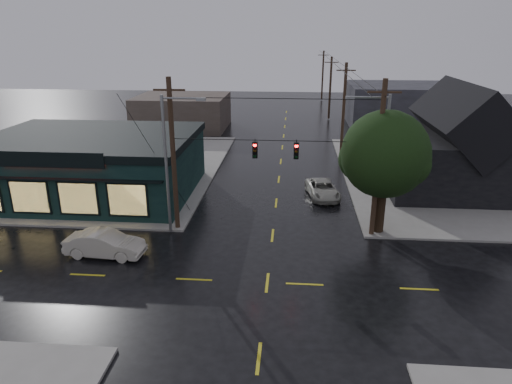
# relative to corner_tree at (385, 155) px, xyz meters

# --- Properties ---
(ground_plane) EXTENTS (160.00, 160.00, 0.00)m
(ground_plane) POSITION_rel_corner_tree_xyz_m (-7.00, -7.00, -5.40)
(ground_plane) COLOR black
(sidewalk_nw) EXTENTS (28.00, 28.00, 0.15)m
(sidewalk_nw) POSITION_rel_corner_tree_xyz_m (-27.00, 13.00, -5.33)
(sidewalk_nw) COLOR gray
(sidewalk_nw) RESTS_ON ground
(sidewalk_ne) EXTENTS (28.00, 28.00, 0.15)m
(sidewalk_ne) POSITION_rel_corner_tree_xyz_m (13.00, 13.00, -5.33)
(sidewalk_ne) COLOR gray
(sidewalk_ne) RESTS_ON ground
(pizza_shop) EXTENTS (16.30, 12.34, 4.90)m
(pizza_shop) POSITION_rel_corner_tree_xyz_m (-22.00, 5.94, -2.84)
(pizza_shop) COLOR black
(pizza_shop) RESTS_ON ground
(ne_building) EXTENTS (12.60, 11.60, 8.75)m
(ne_building) POSITION_rel_corner_tree_xyz_m (8.00, 10.00, -0.93)
(ne_building) COLOR black
(ne_building) RESTS_ON ground
(corner_tree) EXTENTS (5.60, 5.60, 8.09)m
(corner_tree) POSITION_rel_corner_tree_xyz_m (0.00, 0.00, 0.00)
(corner_tree) COLOR black
(corner_tree) RESTS_ON ground
(utility_pole_nw) EXTENTS (2.00, 0.32, 10.15)m
(utility_pole_nw) POSITION_rel_corner_tree_xyz_m (-13.50, -0.50, -5.40)
(utility_pole_nw) COLOR black
(utility_pole_nw) RESTS_ON ground
(utility_pole_ne) EXTENTS (2.00, 0.32, 10.15)m
(utility_pole_ne) POSITION_rel_corner_tree_xyz_m (-0.50, -0.50, -5.40)
(utility_pole_ne) COLOR black
(utility_pole_ne) RESTS_ON ground
(utility_pole_far_a) EXTENTS (2.00, 0.32, 9.65)m
(utility_pole_far_a) POSITION_rel_corner_tree_xyz_m (-0.50, 21.00, -5.40)
(utility_pole_far_a) COLOR black
(utility_pole_far_a) RESTS_ON ground
(utility_pole_far_b) EXTENTS (2.00, 0.32, 9.15)m
(utility_pole_far_b) POSITION_rel_corner_tree_xyz_m (-0.50, 41.00, -5.40)
(utility_pole_far_b) COLOR black
(utility_pole_far_b) RESTS_ON ground
(utility_pole_far_c) EXTENTS (2.00, 0.32, 9.15)m
(utility_pole_far_c) POSITION_rel_corner_tree_xyz_m (-0.50, 61.00, -5.40)
(utility_pole_far_c) COLOR black
(utility_pole_far_c) RESTS_ON ground
(span_signal_assembly) EXTENTS (13.00, 0.48, 1.23)m
(span_signal_assembly) POSITION_rel_corner_tree_xyz_m (-6.90, -0.50, 0.30)
(span_signal_assembly) COLOR black
(span_signal_assembly) RESTS_ON ground
(streetlight_nw) EXTENTS (5.40, 0.30, 9.15)m
(streetlight_nw) POSITION_rel_corner_tree_xyz_m (-13.80, -1.20, -5.40)
(streetlight_nw) COLOR gray
(streetlight_nw) RESTS_ON ground
(streetlight_ne) EXTENTS (5.40, 0.30, 9.15)m
(streetlight_ne) POSITION_rel_corner_tree_xyz_m (0.00, 0.20, -5.40)
(streetlight_ne) COLOR gray
(streetlight_ne) RESTS_ON ground
(bg_building_west) EXTENTS (12.00, 10.00, 4.40)m
(bg_building_west) POSITION_rel_corner_tree_xyz_m (-21.00, 33.00, -3.20)
(bg_building_west) COLOR #3F352E
(bg_building_west) RESTS_ON ground
(bg_building_east) EXTENTS (14.00, 12.00, 5.60)m
(bg_building_east) POSITION_rel_corner_tree_xyz_m (9.00, 38.00, -2.60)
(bg_building_east) COLOR #28282D
(bg_building_east) RESTS_ON ground
(sedan_cream) EXTENTS (4.81, 1.96, 1.55)m
(sedan_cream) POSITION_rel_corner_tree_xyz_m (-16.86, -4.68, -4.62)
(sedan_cream) COLOR beige
(sedan_cream) RESTS_ON ground
(suv_silver) EXTENTS (2.95, 5.06, 1.32)m
(suv_silver) POSITION_rel_corner_tree_xyz_m (-3.31, 6.67, -4.74)
(suv_silver) COLOR #9E9E92
(suv_silver) RESTS_ON ground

